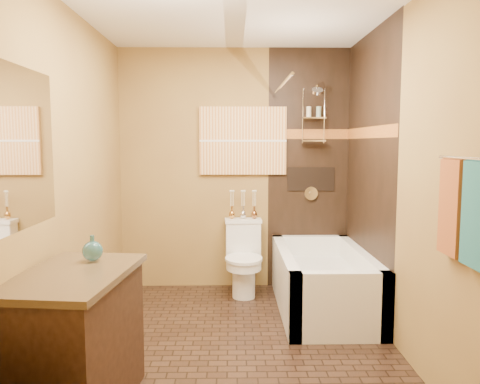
{
  "coord_description": "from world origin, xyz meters",
  "views": [
    {
      "loc": [
        -0.03,
        -3.41,
        1.53
      ],
      "look_at": [
        0.03,
        0.4,
        1.13
      ],
      "focal_mm": 35.0,
      "sensor_mm": 36.0,
      "label": 1
    }
  ],
  "objects_px": {
    "sunset_painting": "(243,141)",
    "vanity": "(74,343)",
    "toilet": "(243,257)",
    "bathtub": "(323,286)"
  },
  "relations": [
    {
      "from": "sunset_painting",
      "to": "vanity",
      "type": "xyz_separation_m",
      "value": [
        -1.01,
        -2.34,
        -1.14
      ]
    },
    {
      "from": "toilet",
      "to": "vanity",
      "type": "height_order",
      "value": "vanity"
    },
    {
      "from": "bathtub",
      "to": "sunset_painting",
      "type": "bearing_deg",
      "value": 134.65
    },
    {
      "from": "sunset_painting",
      "to": "toilet",
      "type": "relative_size",
      "value": 1.21
    },
    {
      "from": "sunset_painting",
      "to": "vanity",
      "type": "bearing_deg",
      "value": -113.3
    },
    {
      "from": "toilet",
      "to": "vanity",
      "type": "relative_size",
      "value": 0.76
    },
    {
      "from": "bathtub",
      "to": "vanity",
      "type": "bearing_deg",
      "value": -136.86
    },
    {
      "from": "bathtub",
      "to": "vanity",
      "type": "xyz_separation_m",
      "value": [
        -1.72,
        -1.62,
        0.19
      ]
    },
    {
      "from": "sunset_painting",
      "to": "toilet",
      "type": "xyz_separation_m",
      "value": [
        0.0,
        -0.25,
        -1.17
      ]
    },
    {
      "from": "sunset_painting",
      "to": "bathtub",
      "type": "relative_size",
      "value": 0.6
    }
  ]
}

